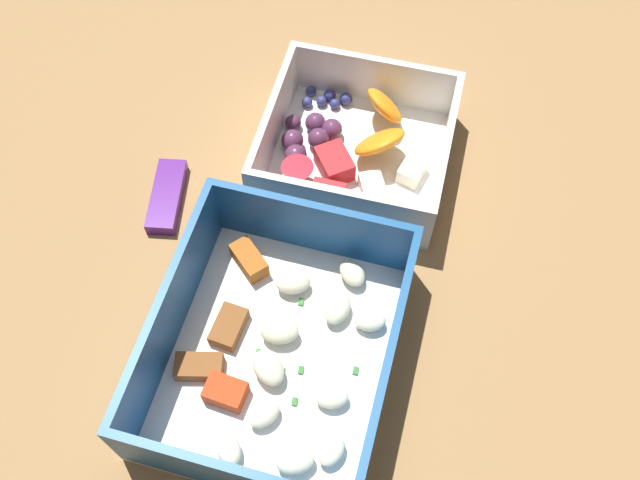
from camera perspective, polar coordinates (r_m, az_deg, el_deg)
name	(u,v)px	position (r cm, az deg, el deg)	size (l,w,h in cm)	color
table_surface	(327,245)	(59.60, 0.61, -0.39)	(80.00, 80.00, 2.00)	#9E7547
pasta_container	(277,348)	(52.38, -3.51, -8.70)	(21.72, 18.57, 6.82)	white
fruit_bowl	(353,148)	(61.70, 2.65, 7.47)	(15.95, 16.58, 5.67)	white
candy_bar	(167,196)	(61.66, -12.26, 3.47)	(7.00, 2.40, 1.20)	#51197A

